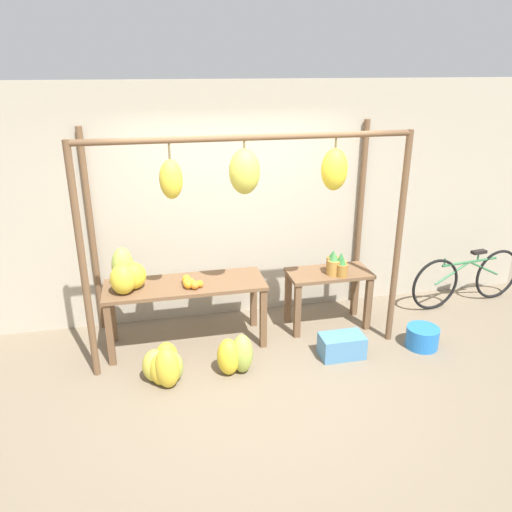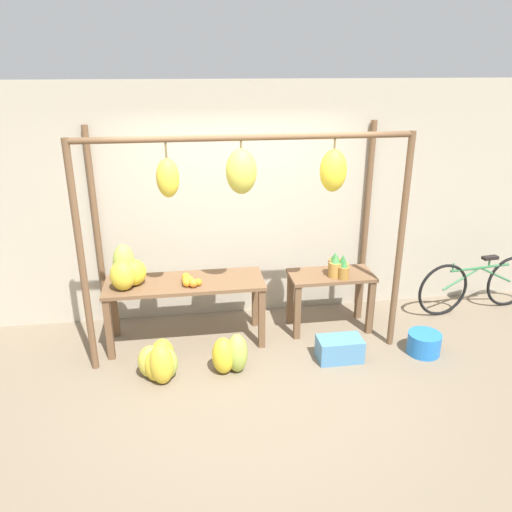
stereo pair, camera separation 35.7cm
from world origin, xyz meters
The scene contains 13 objects.
ground_plane centered at (0.00, 0.00, 0.00)m, with size 20.00×20.00×0.00m, color #756651.
shop_wall_back centered at (0.00, 1.58, 1.40)m, with size 8.00×0.08×2.80m.
stall_awning centered at (0.06, 0.66, 1.74)m, with size 3.29×1.17×2.35m.
display_table_main centered at (-0.65, 0.89, 0.63)m, with size 1.73×0.60×0.74m.
display_table_side centered at (1.03, 0.95, 0.53)m, with size 0.96×0.48×0.70m.
banana_pile_on_table centered at (-1.25, 0.87, 0.92)m, with size 0.45×0.50×0.44m.
orange_pile centered at (-0.60, 0.79, 0.78)m, with size 0.21×0.27×0.10m.
pineapple_cluster centered at (1.07, 0.86, 0.81)m, with size 0.21×0.26×0.29m.
banana_pile_ground_left centered at (-0.94, 0.21, 0.18)m, with size 0.44×0.55×0.42m.
banana_pile_ground_right centered at (-0.23, 0.20, 0.20)m, with size 0.40×0.30×0.42m.
fruit_crate_white centered at (0.94, 0.26, 0.12)m, with size 0.47×0.28×0.25m.
blue_bucket centered at (1.89, 0.24, 0.12)m, with size 0.36×0.36×0.24m.
parked_bicycle centered at (3.00, 1.11, 0.36)m, with size 1.67×0.24×0.73m.
Camera 1 is at (-0.97, -4.07, 2.96)m, focal length 35.00 mm.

